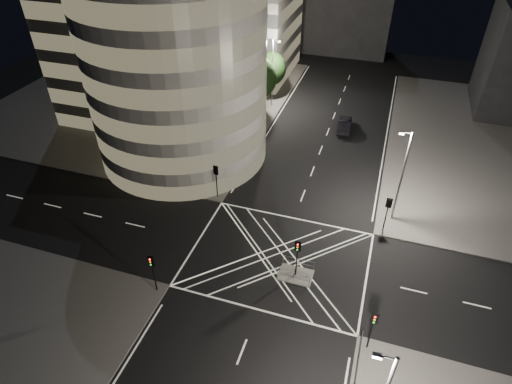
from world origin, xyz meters
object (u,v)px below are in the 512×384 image
(traffic_signal_fl, at_px, (216,176))
(traffic_signal_nr, at_px, (373,324))
(traffic_signal_island, at_px, (297,252))
(street_lamp_right_far, at_px, (402,175))
(traffic_signal_fr, at_px, (388,209))
(traffic_signal_nl, at_px, (152,267))
(street_lamp_left_far, at_px, (273,71))
(central_island, at_px, (295,275))
(sedan, at_px, (345,124))
(street_lamp_left_near, at_px, (227,130))

(traffic_signal_fl, distance_m, traffic_signal_nr, 22.24)
(traffic_signal_island, distance_m, street_lamp_right_far, 13.13)
(traffic_signal_fr, bearing_deg, traffic_signal_nr, -90.00)
(traffic_signal_nl, bearing_deg, street_lamp_right_far, 40.91)
(traffic_signal_fl, height_order, street_lamp_left_far, street_lamp_left_far)
(central_island, distance_m, sedan, 27.79)
(traffic_signal_nr, bearing_deg, street_lamp_left_near, 134.13)
(street_lamp_left_near, bearing_deg, traffic_signal_fr, -15.92)
(traffic_signal_island, relative_size, sedan, 0.81)
(traffic_signal_nr, relative_size, street_lamp_left_near, 0.40)
(traffic_signal_nr, relative_size, traffic_signal_island, 1.00)
(traffic_signal_fl, distance_m, sedan, 22.36)
(street_lamp_left_near, relative_size, street_lamp_right_far, 1.00)
(traffic_signal_fr, bearing_deg, central_island, -129.33)
(street_lamp_left_near, bearing_deg, street_lamp_right_far, -9.03)
(traffic_signal_nl, bearing_deg, street_lamp_left_near, 91.94)
(traffic_signal_fl, height_order, traffic_signal_nl, same)
(traffic_signal_nr, xyz_separation_m, traffic_signal_island, (-6.80, 5.30, 0.00))
(traffic_signal_nl, relative_size, traffic_signal_nr, 1.00)
(street_lamp_left_far, xyz_separation_m, street_lamp_right_far, (18.87, -21.00, 0.00))
(central_island, bearing_deg, sedan, 90.04)
(central_island, bearing_deg, street_lamp_right_far, 54.70)
(street_lamp_left_near, bearing_deg, traffic_signal_nl, -88.06)
(traffic_signal_nl, bearing_deg, sedan, 71.94)
(traffic_signal_nr, distance_m, street_lamp_left_near, 26.32)
(central_island, distance_m, traffic_signal_fl, 13.91)
(traffic_signal_island, xyz_separation_m, sedan, (-0.02, 27.78, -2.10))
(traffic_signal_fr, distance_m, street_lamp_left_near, 19.14)
(sedan, bearing_deg, traffic_signal_fr, 105.27)
(traffic_signal_nr, distance_m, traffic_signal_island, 8.62)
(traffic_signal_nr, bearing_deg, street_lamp_left_far, 116.36)
(central_island, relative_size, traffic_signal_fr, 0.75)
(traffic_signal_fr, relative_size, street_lamp_right_far, 0.40)
(traffic_signal_nr, height_order, sedan, traffic_signal_nr)
(central_island, height_order, traffic_signal_fl, traffic_signal_fl)
(street_lamp_left_far, bearing_deg, traffic_signal_fr, -51.83)
(traffic_signal_fr, height_order, sedan, traffic_signal_fr)
(central_island, distance_m, street_lamp_left_near, 18.52)
(traffic_signal_fl, height_order, sedan, traffic_signal_fl)
(street_lamp_left_far, bearing_deg, traffic_signal_nl, -89.01)
(traffic_signal_nl, relative_size, street_lamp_right_far, 0.40)
(traffic_signal_fr, bearing_deg, street_lamp_left_far, 128.17)
(traffic_signal_nl, xyz_separation_m, traffic_signal_island, (10.80, 5.30, 0.00))
(street_lamp_left_near, distance_m, sedan, 18.88)
(traffic_signal_fr, relative_size, street_lamp_left_near, 0.40)
(traffic_signal_fl, height_order, traffic_signal_nr, same)
(traffic_signal_island, relative_size, street_lamp_right_far, 0.40)
(traffic_signal_island, bearing_deg, traffic_signal_fr, 50.67)
(traffic_signal_fr, height_order, street_lamp_left_far, street_lamp_left_far)
(street_lamp_right_far, bearing_deg, central_island, -125.30)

